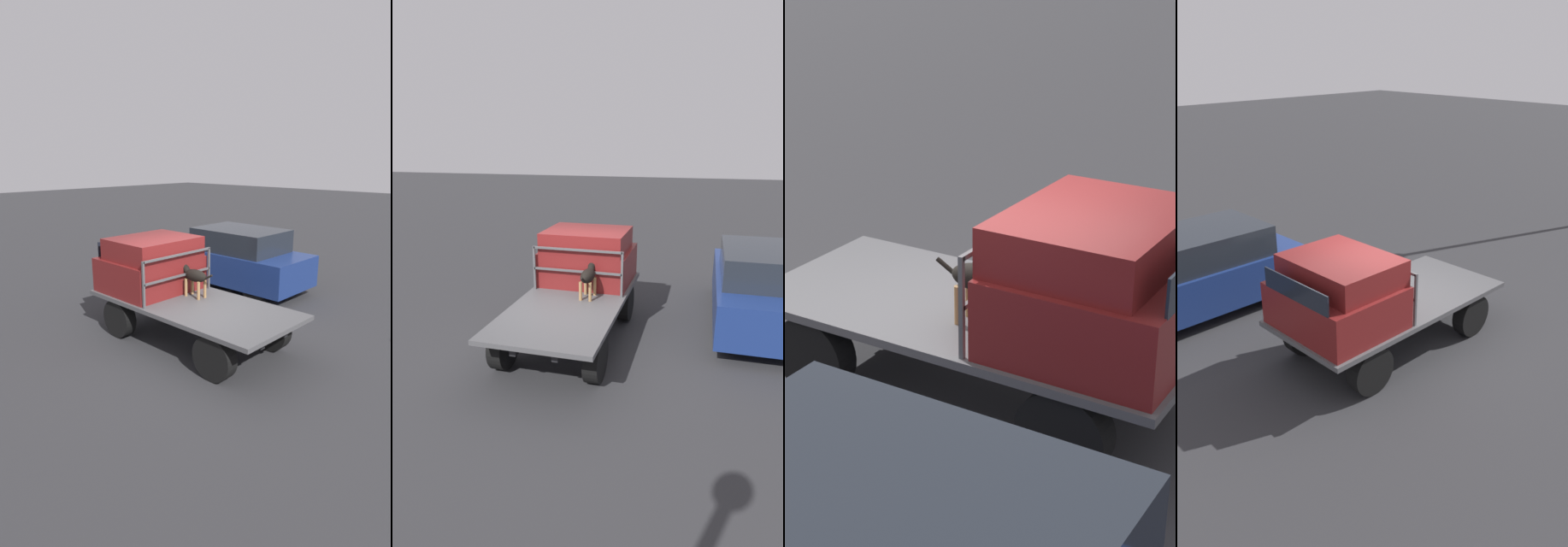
% 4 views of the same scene
% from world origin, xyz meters
% --- Properties ---
extents(ground_plane, '(80.00, 80.00, 0.00)m').
position_xyz_m(ground_plane, '(0.00, 0.00, 0.00)').
color(ground_plane, '#2D2D30').
extents(flatbed_truck, '(4.10, 1.91, 0.83)m').
position_xyz_m(flatbed_truck, '(0.00, 0.00, 0.61)').
color(flatbed_truck, black).
rests_on(flatbed_truck, ground).
extents(truck_cab, '(1.55, 1.79, 1.11)m').
position_xyz_m(truck_cab, '(1.19, 0.00, 1.36)').
color(truck_cab, maroon).
rests_on(truck_cab, flatbed_truck).
extents(truck_headboard, '(0.04, 1.79, 0.88)m').
position_xyz_m(truck_headboard, '(0.38, 0.00, 1.42)').
color(truck_headboard, '#4C4C4F').
rests_on(truck_headboard, flatbed_truck).
extents(dog, '(0.91, 0.24, 0.68)m').
position_xyz_m(dog, '(0.25, -0.27, 1.26)').
color(dog, '#9E7547').
rests_on(dog, flatbed_truck).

